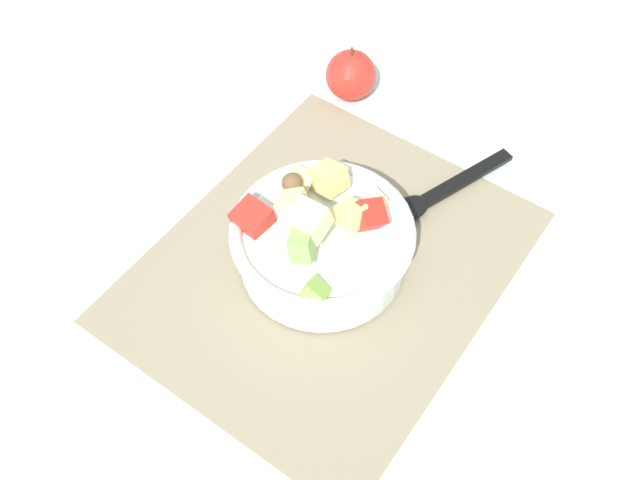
% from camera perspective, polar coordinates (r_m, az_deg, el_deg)
% --- Properties ---
extents(ground_plane, '(2.40, 2.40, 0.00)m').
position_cam_1_polar(ground_plane, '(0.87, 0.56, -2.05)').
color(ground_plane, silver).
extents(placemat, '(0.46, 0.38, 0.01)m').
position_cam_1_polar(placemat, '(0.87, 0.56, -1.94)').
color(placemat, gray).
rests_on(placemat, ground_plane).
extents(salad_bowl, '(0.21, 0.21, 0.12)m').
position_cam_1_polar(salad_bowl, '(0.83, -0.05, -0.23)').
color(salad_bowl, white).
rests_on(salad_bowl, placemat).
extents(serving_spoon, '(0.19, 0.09, 0.01)m').
position_cam_1_polar(serving_spoon, '(0.93, 8.71, 3.36)').
color(serving_spoon, black).
rests_on(serving_spoon, placemat).
extents(whole_apple, '(0.07, 0.07, 0.08)m').
position_cam_1_polar(whole_apple, '(1.04, 2.42, 12.72)').
color(whole_apple, red).
rests_on(whole_apple, ground_plane).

